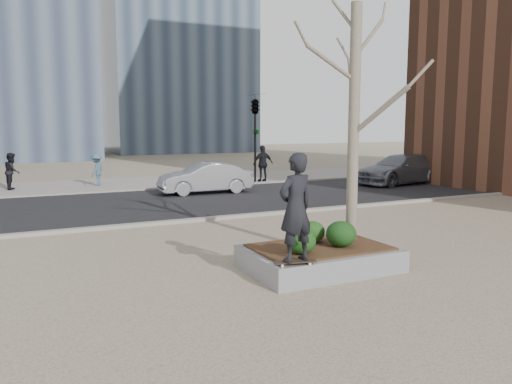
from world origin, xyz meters
name	(u,v)px	position (x,y,z in m)	size (l,w,h in m)	color
ground	(277,275)	(0.00, 0.00, 0.00)	(120.00, 120.00, 0.00)	tan
street	(153,204)	(0.00, 10.00, 0.01)	(60.00, 8.00, 0.02)	black
far_sidewalk	(118,184)	(0.00, 17.00, 0.01)	(60.00, 6.00, 0.02)	gray
planter	(320,259)	(1.00, 0.00, 0.23)	(3.00, 2.00, 0.45)	gray
planter_mulch	(320,247)	(1.00, 0.00, 0.47)	(2.70, 1.70, 0.04)	#382314
sycamore_tree	(355,86)	(2.00, 0.30, 3.79)	(2.80, 2.80, 6.60)	gray
shrub_left	(301,241)	(0.32, -0.36, 0.74)	(0.59, 0.59, 0.50)	#133D13
shrub_middle	(312,232)	(1.04, 0.36, 0.72)	(0.53, 0.53, 0.45)	#1E3F14
shrub_right	(341,234)	(1.36, -0.23, 0.76)	(0.62, 0.62, 0.53)	#133510
skateboard	(295,263)	(-0.10, -0.88, 0.49)	(0.78, 0.20, 0.07)	black
skateboarder	(296,208)	(-0.10, -0.88, 1.51)	(0.72, 0.47, 1.96)	black
car_silver	(205,178)	(2.78, 11.84, 0.68)	(1.40, 4.01, 1.32)	#919498
car_third	(400,169)	(12.79, 10.89, 0.75)	(2.05, 5.04, 1.46)	slate
pedestrian_a	(12,171)	(-4.76, 16.83, 0.86)	(0.82, 0.64, 1.68)	black
pedestrian_b	(97,170)	(-1.06, 16.63, 0.80)	(1.00, 0.57, 1.54)	#3D596F
pedestrian_c	(263,164)	(6.99, 14.68, 0.97)	(1.11, 0.46, 1.89)	black
traffic_light_far	(255,139)	(6.50, 14.60, 2.25)	(0.60, 2.48, 4.50)	black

